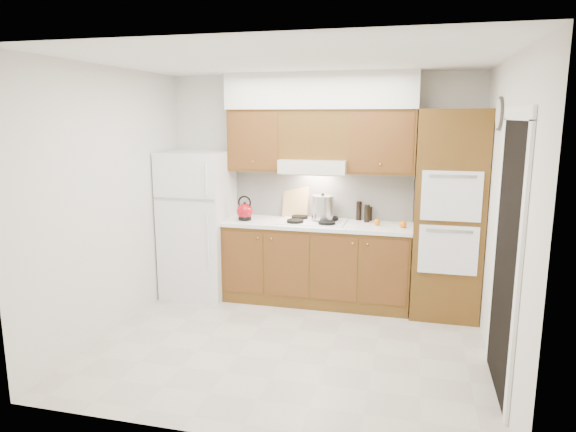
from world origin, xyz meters
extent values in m
plane|color=beige|center=(0.00, 0.00, 0.00)|extent=(3.60, 3.60, 0.00)
plane|color=white|center=(0.00, 0.00, 2.60)|extent=(3.60, 3.60, 0.00)
cube|color=silver|center=(0.00, 1.50, 1.30)|extent=(3.60, 0.02, 2.60)
cube|color=silver|center=(-1.80, 0.00, 1.30)|extent=(0.02, 3.00, 2.60)
cube|color=silver|center=(1.80, 0.00, 1.30)|extent=(0.02, 3.00, 2.60)
cube|color=white|center=(-1.41, 1.14, 0.86)|extent=(0.75, 0.72, 1.72)
cube|color=brown|center=(0.02, 1.20, 0.45)|extent=(2.11, 0.60, 0.90)
cube|color=white|center=(0.03, 1.19, 0.92)|extent=(2.13, 0.62, 0.04)
cube|color=white|center=(0.02, 1.49, 1.22)|extent=(2.11, 0.03, 0.56)
cube|color=brown|center=(1.44, 1.18, 1.10)|extent=(0.70, 0.65, 2.20)
cube|color=brown|center=(-0.71, 1.33, 1.85)|extent=(0.63, 0.33, 0.70)
cube|color=brown|center=(0.72, 1.33, 1.85)|extent=(0.73, 0.33, 0.70)
cube|color=silver|center=(-0.02, 1.27, 1.57)|extent=(0.75, 0.45, 0.15)
cube|color=brown|center=(-0.02, 1.33, 1.92)|extent=(0.75, 0.33, 0.55)
cube|color=silver|center=(0.03, 1.32, 2.40)|extent=(2.13, 0.36, 0.40)
cube|color=white|center=(-0.02, 1.21, 0.95)|extent=(0.74, 0.50, 0.01)
cube|color=black|center=(1.79, -0.35, 1.05)|extent=(0.02, 0.90, 2.10)
cylinder|color=#3F3833|center=(1.79, 0.55, 2.15)|extent=(0.02, 0.30, 0.30)
sphere|color=maroon|center=(-0.81, 1.12, 1.04)|extent=(0.21, 0.21, 0.19)
cube|color=#DEC072|center=(-0.28, 1.45, 1.14)|extent=(0.31, 0.12, 0.40)
cylinder|color=silver|center=(0.07, 1.28, 1.10)|extent=(0.32, 0.32, 0.26)
cylinder|color=black|center=(0.47, 1.45, 1.05)|extent=(0.07, 0.07, 0.22)
cylinder|color=black|center=(0.57, 1.35, 1.04)|extent=(0.07, 0.07, 0.20)
cylinder|color=black|center=(0.59, 1.45, 1.02)|extent=(0.07, 0.07, 0.16)
sphere|color=orange|center=(0.98, 1.14, 0.98)|extent=(0.08, 0.08, 0.08)
sphere|color=orange|center=(0.70, 1.21, 0.98)|extent=(0.09, 0.09, 0.07)
camera|label=1|loc=(1.08, -4.41, 2.14)|focal=32.00mm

